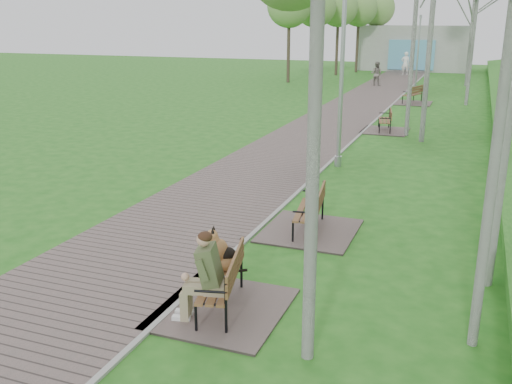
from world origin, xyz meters
TOP-DOWN VIEW (x-y plane):
  - ground at (0.00, 0.00)m, footprint 120.00×120.00m
  - walkway at (-1.75, 21.50)m, footprint 3.50×67.00m
  - kerb at (0.00, 21.50)m, footprint 0.10×67.00m
  - building_north at (-1.50, 50.97)m, footprint 10.00×5.20m
  - bench_main at (0.66, 2.26)m, footprint 1.95×2.16m
  - bench_second at (1.07, 6.25)m, footprint 1.97×2.19m
  - bench_third at (0.78, 18.81)m, footprint 1.86×2.06m
  - bench_far at (0.94, 27.78)m, footprint 2.01×2.23m
  - lamp_post_second at (0.34, 12.23)m, footprint 0.22×0.22m
  - lamp_post_third at (0.29, 35.66)m, footprint 0.19×0.19m
  - pedestrian_near at (-1.54, 44.91)m, footprint 0.81×0.65m
  - pedestrian_far at (-2.45, 35.91)m, footprint 0.93×0.80m

SIDE VIEW (x-z plane):
  - ground at x=0.00m, z-range 0.00..0.00m
  - walkway at x=-1.75m, z-range 0.00..0.04m
  - kerb at x=0.00m, z-range 0.00..0.05m
  - bench_third at x=0.78m, z-range -0.36..0.78m
  - bench_second at x=1.07m, z-range -0.38..0.83m
  - bench_far at x=0.94m, z-range -0.38..0.85m
  - bench_main at x=0.66m, z-range -0.37..1.33m
  - pedestrian_far at x=-2.45m, z-range 0.00..1.69m
  - pedestrian_near at x=-1.54m, z-range 0.00..1.95m
  - building_north at x=-1.50m, z-range -0.01..3.99m
  - lamp_post_third at x=0.29m, z-range -0.16..4.66m
  - lamp_post_second at x=0.34m, z-range -0.19..5.57m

